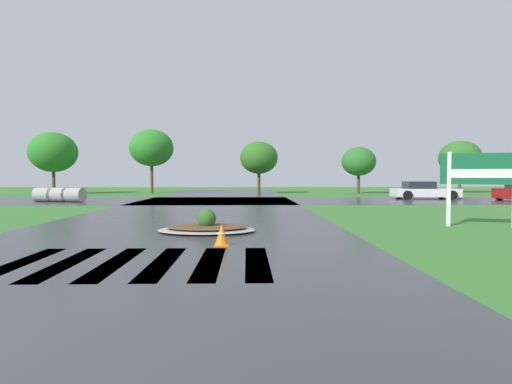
% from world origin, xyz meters
% --- Properties ---
extents(asphalt_roadway, '(10.18, 80.00, 0.01)m').
position_xyz_m(asphalt_roadway, '(0.00, 10.00, 0.00)').
color(asphalt_roadway, '#35353A').
rests_on(asphalt_roadway, ground).
extents(asphalt_cross_road, '(90.00, 9.16, 0.01)m').
position_xyz_m(asphalt_cross_road, '(0.00, 25.12, 0.00)').
color(asphalt_cross_road, '#35353A').
rests_on(asphalt_cross_road, ground).
extents(crosswalk_stripes, '(4.95, 3.16, 0.01)m').
position_xyz_m(crosswalk_stripes, '(0.00, 5.05, 0.00)').
color(crosswalk_stripes, white).
rests_on(crosswalk_stripes, ground).
extents(estate_billboard, '(2.34, 0.89, 2.45)m').
position_xyz_m(estate_billboard, '(9.63, 10.40, 1.72)').
color(estate_billboard, white).
rests_on(estate_billboard, ground).
extents(median_island, '(2.89, 2.01, 0.68)m').
position_xyz_m(median_island, '(0.87, 9.43, 0.14)').
color(median_island, '#9E9B93').
rests_on(median_island, ground).
extents(car_dark_suv, '(4.66, 2.27, 1.27)m').
position_xyz_m(car_dark_suv, '(14.84, 26.86, 0.58)').
color(car_dark_suv, silver).
rests_on(car_dark_suv, ground).
extents(drainage_pipe_stack, '(3.43, 1.61, 0.92)m').
position_xyz_m(drainage_pipe_stack, '(-9.95, 23.99, 0.46)').
color(drainage_pipe_stack, '#9E9B93').
rests_on(drainage_pipe_stack, ground).
extents(traffic_cone, '(0.36, 0.36, 0.53)m').
position_xyz_m(traffic_cone, '(1.46, 6.98, 0.25)').
color(traffic_cone, orange).
rests_on(traffic_cone, ground).
extents(background_treeline, '(42.75, 6.07, 6.14)m').
position_xyz_m(background_treeline, '(0.95, 36.63, 3.71)').
color(background_treeline, '#4C3823').
rests_on(background_treeline, ground).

